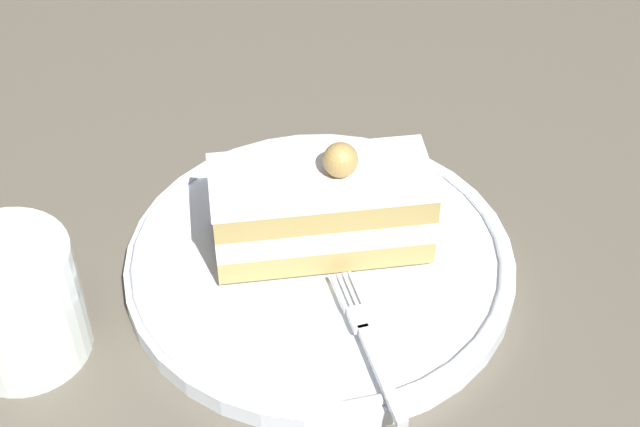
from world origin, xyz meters
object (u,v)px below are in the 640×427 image
at_px(cake_slice, 322,207).
at_px(fork, 368,340).
at_px(dessert_plate, 320,261).
at_px(drink_glass_far, 16,308).

relative_size(cake_slice, fork, 1.48).
relative_size(dessert_plate, drink_glass_far, 3.17).
height_order(dessert_plate, cake_slice, cake_slice).
distance_m(cake_slice, drink_glass_far, 0.18).
height_order(fork, drink_glass_far, drink_glass_far).
bearing_deg(cake_slice, fork, -57.44).
bearing_deg(fork, dessert_plate, 125.30).
height_order(cake_slice, fork, cake_slice).
xyz_separation_m(cake_slice, drink_glass_far, (-0.14, -0.11, -0.01)).
relative_size(fork, drink_glass_far, 1.28).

